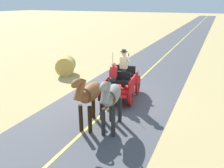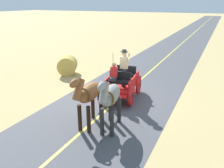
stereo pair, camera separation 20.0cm
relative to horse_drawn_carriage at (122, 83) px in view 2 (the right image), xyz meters
The scene contains 7 objects.
ground_plane 0.82m from the horse_drawn_carriage, 34.08° to the left, with size 200.00×200.00×0.00m, color tan.
road_surface 0.82m from the horse_drawn_carriage, 34.08° to the left, with size 5.36×160.00×0.01m, color #4C4C51.
road_centre_stripe 0.81m from the horse_drawn_carriage, 34.08° to the left, with size 0.12×160.00×0.00m, color #DBCC4C.
horse_drawn_carriage is the anchor object (origin of this frame).
horse_near_side 3.10m from the horse_drawn_carriage, 105.07° to the left, with size 0.83×2.15×2.21m.
horse_off_side 3.10m from the horse_drawn_carriage, 89.46° to the left, with size 0.68×2.14×2.21m.
hay_bale 5.27m from the horse_drawn_carriage, 23.71° to the right, with size 1.20×1.20×1.10m, color gold.
Camera 2 is at (-4.21, 9.68, 4.53)m, focal length 36.72 mm.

